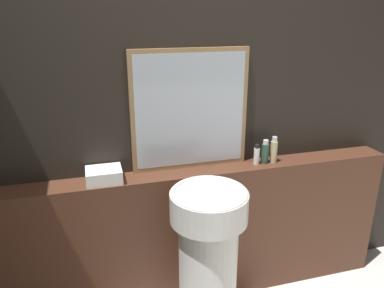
% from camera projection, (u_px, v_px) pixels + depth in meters
% --- Properties ---
extents(wall_back, '(8.00, 0.06, 2.50)m').
position_uv_depth(wall_back, '(190.00, 111.00, 2.24)').
color(wall_back, black).
rests_on(wall_back, ground_plane).
extents(vanity_counter, '(2.59, 0.18, 0.91)m').
position_uv_depth(vanity_counter, '(195.00, 236.00, 2.40)').
color(vanity_counter, '#512D1E').
rests_on(vanity_counter, ground_plane).
extents(pedestal_sink, '(0.40, 0.40, 0.98)m').
position_uv_depth(pedestal_sink, '(208.00, 265.00, 2.00)').
color(pedestal_sink, white).
rests_on(pedestal_sink, ground_plane).
extents(mirror, '(0.70, 0.03, 0.71)m').
position_uv_depth(mirror, '(190.00, 110.00, 2.19)').
color(mirror, '#937047').
rests_on(mirror, vanity_counter).
extents(towel_stack, '(0.20, 0.16, 0.07)m').
position_uv_depth(towel_stack, '(104.00, 175.00, 2.10)').
color(towel_stack, white).
rests_on(towel_stack, vanity_counter).
extents(shampoo_bottle, '(0.04, 0.04, 0.13)m').
position_uv_depth(shampoo_bottle, '(257.00, 155.00, 2.33)').
color(shampoo_bottle, white).
rests_on(shampoo_bottle, vanity_counter).
extents(conditioner_bottle, '(0.05, 0.05, 0.15)m').
position_uv_depth(conditioner_bottle, '(265.00, 152.00, 2.34)').
color(conditioner_bottle, '#2D4C3D').
rests_on(conditioner_bottle, vanity_counter).
extents(lotion_bottle, '(0.04, 0.04, 0.17)m').
position_uv_depth(lotion_bottle, '(274.00, 150.00, 2.35)').
color(lotion_bottle, '#C6B284').
rests_on(lotion_bottle, vanity_counter).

